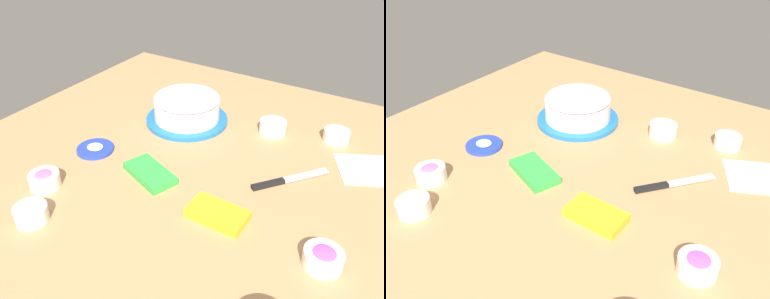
{
  "view_description": "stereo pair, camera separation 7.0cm",
  "coord_description": "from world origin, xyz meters",
  "views": [
    {
      "loc": [
        0.45,
        -0.74,
        0.68
      ],
      "look_at": [
        -0.07,
        0.1,
        0.04
      ],
      "focal_mm": 37.76,
      "sensor_mm": 36.0,
      "label": 1
    },
    {
      "loc": [
        0.51,
        -0.7,
        0.68
      ],
      "look_at": [
        -0.07,
        0.1,
        0.04
      ],
      "focal_mm": 37.76,
      "sensor_mm": 36.0,
      "label": 2
    }
  ],
  "objects": [
    {
      "name": "sprinkle_bowl_green",
      "position": [
        0.07,
        0.38,
        0.02
      ],
      "size": [
        0.09,
        0.09,
        0.04
      ],
      "color": "white",
      "rests_on": "ground_plane"
    },
    {
      "name": "frosted_cake",
      "position": [
        -0.21,
        0.29,
        0.05
      ],
      "size": [
        0.28,
        0.28,
        0.11
      ],
      "color": "#1E6BB2",
      "rests_on": "ground_plane"
    },
    {
      "name": "sprinkle_bowl_yellow",
      "position": [
        0.26,
        0.43,
        0.02
      ],
      "size": [
        0.08,
        0.08,
        0.04
      ],
      "color": "white",
      "rests_on": "ground_plane"
    },
    {
      "name": "sprinkle_bowl_orange",
      "position": [
        -0.27,
        -0.32,
        0.02
      ],
      "size": [
        0.08,
        0.08,
        0.04
      ],
      "color": "white",
      "rests_on": "ground_plane"
    },
    {
      "name": "ground_plane",
      "position": [
        0.0,
        0.0,
        0.0
      ],
      "size": [
        1.54,
        1.54,
        0.0
      ],
      "primitive_type": "plane",
      "color": "tan"
    },
    {
      "name": "sprinkle_bowl_rainbow",
      "position": [
        0.37,
        -0.09,
        0.02
      ],
      "size": [
        0.09,
        0.09,
        0.04
      ],
      "color": "white",
      "rests_on": "ground_plane"
    },
    {
      "name": "spreading_knife",
      "position": [
        0.2,
        0.14,
        0.01
      ],
      "size": [
        0.16,
        0.2,
        0.01
      ],
      "color": "silver",
      "rests_on": "ground_plane"
    },
    {
      "name": "paper_napkin",
      "position": [
        0.38,
        0.32,
        0.0
      ],
      "size": [
        0.2,
        0.2,
        0.01
      ],
      "primitive_type": "cube",
      "rotation": [
        0.0,
        0.0,
        0.47
      ],
      "color": "white",
      "rests_on": "ground_plane"
    },
    {
      "name": "sprinkle_bowl_pink",
      "position": [
        -0.34,
        -0.22,
        0.02
      ],
      "size": [
        0.08,
        0.08,
        0.04
      ],
      "color": "white",
      "rests_on": "ground_plane"
    },
    {
      "name": "candy_box_lower",
      "position": [
        0.11,
        -0.08,
        0.01
      ],
      "size": [
        0.15,
        0.08,
        0.02
      ],
      "primitive_type": "cube",
      "rotation": [
        0.0,
        0.0,
        -0.01
      ],
      "color": "yellow",
      "rests_on": "ground_plane"
    },
    {
      "name": "frosting_tub_lid",
      "position": [
        -0.35,
        -0.01,
        0.01
      ],
      "size": [
        0.11,
        0.11,
        0.02
      ],
      "color": "#233DAD",
      "rests_on": "ground_plane"
    },
    {
      "name": "candy_box_upper",
      "position": [
        -0.13,
        -0.03,
        0.01
      ],
      "size": [
        0.18,
        0.13,
        0.02
      ],
      "primitive_type": "cube",
      "rotation": [
        0.0,
        0.0,
        -0.36
      ],
      "color": "green",
      "rests_on": "ground_plane"
    }
  ]
}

